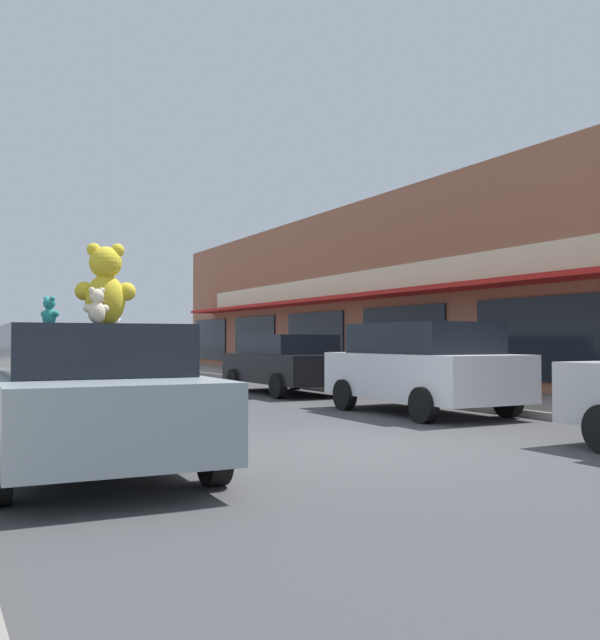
{
  "coord_description": "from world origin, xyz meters",
  "views": [
    {
      "loc": [
        -4.87,
        -7.75,
        1.38
      ],
      "look_at": [
        0.29,
        2.02,
        1.69
      ],
      "focal_mm": 40.0,
      "sensor_mm": 36.0,
      "label": 1
    }
  ],
  "objects": [
    {
      "name": "ground_plane",
      "position": [
        0.0,
        0.0,
        0.0
      ],
      "size": [
        260.0,
        260.0,
        0.0
      ],
      "primitive_type": "plane",
      "color": "#424244"
    },
    {
      "name": "storefront_row",
      "position": [
        12.94,
        9.86,
        3.01
      ],
      "size": [
        11.25,
        38.1,
        6.03
      ],
      "color": "#9E6047",
      "rests_on": "ground_plane"
    },
    {
      "name": "plush_art_car",
      "position": [
        -3.31,
        0.03,
        0.8
      ],
      "size": [
        2.21,
        4.46,
        1.53
      ],
      "rotation": [
        0.0,
        0.0,
        -0.04
      ],
      "color": "#8C999E",
      "rests_on": "ground_plane"
    },
    {
      "name": "teddy_bear_giant",
      "position": [
        -3.15,
        -0.02,
        1.96
      ],
      "size": [
        0.67,
        0.45,
        0.89
      ],
      "rotation": [
        0.0,
        0.0,
        2.88
      ],
      "color": "yellow",
      "rests_on": "plush_art_car"
    },
    {
      "name": "teddy_bear_cream",
      "position": [
        -3.44,
        -0.96,
        1.7
      ],
      "size": [
        0.26,
        0.16,
        0.34
      ],
      "rotation": [
        0.0,
        0.0,
        3.29
      ],
      "color": "beige",
      "rests_on": "plush_art_car"
    },
    {
      "name": "teddy_bear_red",
      "position": [
        -3.02,
        0.68,
        1.67
      ],
      "size": [
        0.2,
        0.18,
        0.28
      ],
      "rotation": [
        0.0,
        0.0,
        2.48
      ],
      "color": "red",
      "rests_on": "plush_art_car"
    },
    {
      "name": "teddy_bear_white",
      "position": [
        -2.8,
        0.99,
        1.64
      ],
      "size": [
        0.17,
        0.12,
        0.22
      ],
      "rotation": [
        0.0,
        0.0,
        3.46
      ],
      "color": "white",
      "rests_on": "plush_art_car"
    },
    {
      "name": "teddy_bear_teal",
      "position": [
        -3.6,
        0.81,
        1.7
      ],
      "size": [
        0.22,
        0.25,
        0.35
      ],
      "rotation": [
        0.0,
        0.0,
        2.2
      ],
      "color": "teal",
      "rests_on": "plush_art_car"
    },
    {
      "name": "teddy_bear_brown",
      "position": [
        -3.29,
        -0.32,
        1.68
      ],
      "size": [
        0.22,
        0.2,
        0.31
      ],
      "rotation": [
        0.0,
        0.0,
        3.81
      ],
      "color": "olive",
      "rests_on": "plush_art_car"
    },
    {
      "name": "parked_car_far_center",
      "position": [
        3.38,
        2.99,
        0.9
      ],
      "size": [
        2.07,
        4.03,
        1.69
      ],
      "color": "silver",
      "rests_on": "ground_plane"
    },
    {
      "name": "parked_car_far_right",
      "position": [
        3.38,
        8.6,
        0.8
      ],
      "size": [
        2.03,
        4.28,
        1.51
      ],
      "color": "black",
      "rests_on": "ground_plane"
    }
  ]
}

